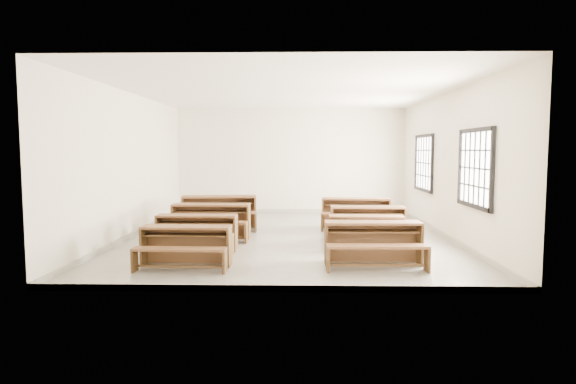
{
  "coord_description": "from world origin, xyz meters",
  "views": [
    {
      "loc": [
        0.23,
        -10.64,
        1.93
      ],
      "look_at": [
        0.0,
        0.0,
        1.0
      ],
      "focal_mm": 30.0,
      "sensor_mm": 36.0,
      "label": 1
    }
  ],
  "objects_px": {
    "desk_set_5": "(366,230)",
    "desk_set_7": "(356,211)",
    "desk_set_3": "(219,210)",
    "desk_set_4": "(373,240)",
    "desk_set_1": "(196,230)",
    "desk_set_6": "(368,220)",
    "desk_set_2": "(211,219)",
    "desk_set_0": "(186,243)"
  },
  "relations": [
    {
      "from": "desk_set_3",
      "to": "desk_set_6",
      "type": "distance_m",
      "value": 3.7
    },
    {
      "from": "desk_set_4",
      "to": "desk_set_5",
      "type": "bearing_deg",
      "value": 86.78
    },
    {
      "from": "desk_set_1",
      "to": "desk_set_3",
      "type": "relative_size",
      "value": 0.81
    },
    {
      "from": "desk_set_2",
      "to": "desk_set_1",
      "type": "bearing_deg",
      "value": -91.91
    },
    {
      "from": "desk_set_3",
      "to": "desk_set_7",
      "type": "relative_size",
      "value": 1.09
    },
    {
      "from": "desk_set_1",
      "to": "desk_set_7",
      "type": "xyz_separation_m",
      "value": [
        3.37,
        2.72,
        0.03
      ]
    },
    {
      "from": "desk_set_1",
      "to": "desk_set_3",
      "type": "height_order",
      "value": "desk_set_3"
    },
    {
      "from": "desk_set_2",
      "to": "desk_set_7",
      "type": "relative_size",
      "value": 0.97
    },
    {
      "from": "desk_set_0",
      "to": "desk_set_1",
      "type": "xyz_separation_m",
      "value": [
        -0.08,
        1.23,
        0.01
      ]
    },
    {
      "from": "desk_set_0",
      "to": "desk_set_7",
      "type": "distance_m",
      "value": 5.13
    },
    {
      "from": "desk_set_0",
      "to": "desk_set_3",
      "type": "xyz_separation_m",
      "value": [
        -0.07,
        3.83,
        0.08
      ]
    },
    {
      "from": "desk_set_3",
      "to": "desk_set_5",
      "type": "bearing_deg",
      "value": -42.44
    },
    {
      "from": "desk_set_6",
      "to": "desk_set_3",
      "type": "bearing_deg",
      "value": 159.2
    },
    {
      "from": "desk_set_5",
      "to": "desk_set_7",
      "type": "xyz_separation_m",
      "value": [
        0.09,
        2.49,
        0.06
      ]
    },
    {
      "from": "desk_set_1",
      "to": "desk_set_2",
      "type": "height_order",
      "value": "desk_set_2"
    },
    {
      "from": "desk_set_7",
      "to": "desk_set_4",
      "type": "bearing_deg",
      "value": -86.55
    },
    {
      "from": "desk_set_1",
      "to": "desk_set_4",
      "type": "xyz_separation_m",
      "value": [
        3.22,
        -1.07,
        0.02
      ]
    },
    {
      "from": "desk_set_3",
      "to": "desk_set_5",
      "type": "distance_m",
      "value": 4.04
    },
    {
      "from": "desk_set_6",
      "to": "desk_set_7",
      "type": "height_order",
      "value": "desk_set_7"
    },
    {
      "from": "desk_set_0",
      "to": "desk_set_6",
      "type": "bearing_deg",
      "value": 37.59
    },
    {
      "from": "desk_set_2",
      "to": "desk_set_7",
      "type": "distance_m",
      "value": 3.63
    },
    {
      "from": "desk_set_1",
      "to": "desk_set_3",
      "type": "bearing_deg",
      "value": 90.3
    },
    {
      "from": "desk_set_0",
      "to": "desk_set_3",
      "type": "height_order",
      "value": "desk_set_3"
    },
    {
      "from": "desk_set_6",
      "to": "desk_set_7",
      "type": "distance_m",
      "value": 1.47
    },
    {
      "from": "desk_set_7",
      "to": "desk_set_2",
      "type": "bearing_deg",
      "value": -150.73
    },
    {
      "from": "desk_set_0",
      "to": "desk_set_3",
      "type": "distance_m",
      "value": 3.83
    },
    {
      "from": "desk_set_1",
      "to": "desk_set_2",
      "type": "distance_m",
      "value": 1.28
    },
    {
      "from": "desk_set_1",
      "to": "desk_set_3",
      "type": "distance_m",
      "value": 2.6
    },
    {
      "from": "desk_set_4",
      "to": "desk_set_0",
      "type": "bearing_deg",
      "value": -177.54
    },
    {
      "from": "desk_set_1",
      "to": "desk_set_6",
      "type": "xyz_separation_m",
      "value": [
        3.46,
        1.26,
        0.02
      ]
    },
    {
      "from": "desk_set_0",
      "to": "desk_set_7",
      "type": "relative_size",
      "value": 0.86
    },
    {
      "from": "desk_set_0",
      "to": "desk_set_3",
      "type": "bearing_deg",
      "value": 92.37
    },
    {
      "from": "desk_set_0",
      "to": "desk_set_1",
      "type": "distance_m",
      "value": 1.23
    },
    {
      "from": "desk_set_3",
      "to": "desk_set_7",
      "type": "distance_m",
      "value": 3.36
    },
    {
      "from": "desk_set_5",
      "to": "desk_set_7",
      "type": "height_order",
      "value": "desk_set_7"
    },
    {
      "from": "desk_set_4",
      "to": "desk_set_5",
      "type": "xyz_separation_m",
      "value": [
        0.06,
        1.29,
        -0.04
      ]
    },
    {
      "from": "desk_set_1",
      "to": "desk_set_6",
      "type": "distance_m",
      "value": 3.68
    },
    {
      "from": "desk_set_1",
      "to": "desk_set_5",
      "type": "bearing_deg",
      "value": 4.48
    },
    {
      "from": "desk_set_3",
      "to": "desk_set_4",
      "type": "xyz_separation_m",
      "value": [
        3.2,
        -3.67,
        -0.05
      ]
    },
    {
      "from": "desk_set_1",
      "to": "desk_set_5",
      "type": "distance_m",
      "value": 3.29
    },
    {
      "from": "desk_set_0",
      "to": "desk_set_6",
      "type": "height_order",
      "value": "desk_set_6"
    },
    {
      "from": "desk_set_3",
      "to": "desk_set_1",
      "type": "bearing_deg",
      "value": -96.64
    }
  ]
}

